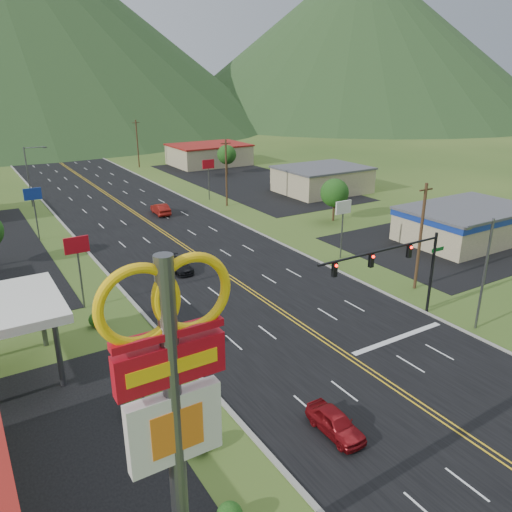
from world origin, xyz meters
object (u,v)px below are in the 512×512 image
streetlight_west (30,173)px  streetlight_east (483,268)px  car_dark_mid (179,266)px  car_red_far (161,209)px  pylon_sign (172,393)px  car_red_near (335,423)px  traffic_signal (399,262)px

streetlight_west → streetlight_east: bearing=-69.1°
car_dark_mid → car_red_far: 22.89m
pylon_sign → streetlight_east: size_ratio=1.56×
streetlight_west → car_red_near: size_ratio=2.28×
streetlight_west → car_dark_mid: streetlight_west is taller
streetlight_east → car_red_far: 46.40m
streetlight_east → car_dark_mid: (-14.84, 23.53, -4.55)m
streetlight_east → car_red_near: 18.20m
pylon_sign → car_dark_mid: pylon_sign is taller
pylon_sign → streetlight_west: pylon_sign is taller
streetlight_east → pylon_sign: bearing=-164.2°
streetlight_west → car_dark_mid: (8.02, -36.47, -4.55)m
streetlight_east → car_dark_mid: bearing=122.2°
pylon_sign → car_dark_mid: size_ratio=3.24×
car_dark_mid → car_red_far: bearing=72.9°
pylon_sign → streetlight_west: 68.33m
streetlight_west → car_red_far: streetlight_west is taller
traffic_signal → streetlight_west: (-18.16, 56.00, -0.15)m
car_dark_mid → car_red_far: (6.60, 21.91, 0.15)m
streetlight_west → car_red_far: size_ratio=1.90×
traffic_signal → car_red_near: (-12.54, -7.71, -4.66)m
streetlight_east → streetlight_west: (-22.86, 60.00, 0.00)m
traffic_signal → car_red_far: bearing=94.9°
traffic_signal → streetlight_east: 6.17m
car_red_near → car_dark_mid: (2.40, 27.25, -0.04)m
pylon_sign → car_dark_mid: 35.32m
pylon_sign → car_red_near: bearing=21.4°
traffic_signal → streetlight_east: bearing=-40.4°
traffic_signal → car_dark_mid: 22.51m
traffic_signal → pylon_sign: bearing=-152.9°
car_red_near → car_red_far: 49.98m
car_red_near → car_dark_mid: bearing=85.1°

